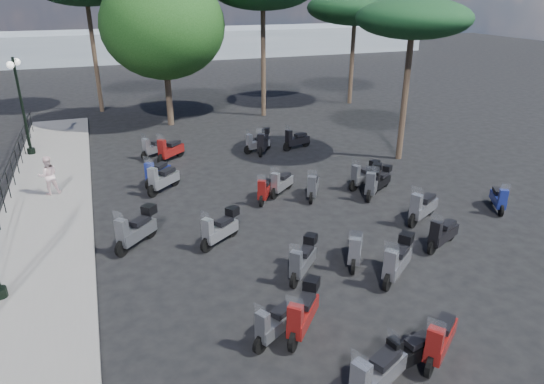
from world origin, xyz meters
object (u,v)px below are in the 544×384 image
object	(u,v)px
scooter_9	(265,190)
scooter_25	(499,199)
scooter_20	(422,208)
scooter_21	(364,176)
broadleaf_tree	(163,26)
scooter_5	(154,148)
scooter_24	(442,234)
scooter_8	(303,260)
scooter_14	(355,249)
scooter_19	(397,261)
scooter_4	(163,180)
lamp_post_2	(21,100)
scooter_6	(376,376)
scooter_26	(373,182)
scooter_28	(296,140)
pedestrian_far	(48,175)
scooter_2	(220,229)
scooter_15	(281,183)
scooter_3	(136,230)
pine_3	(413,19)
scooter_17	(257,144)
scooter_12	(408,354)
pine_1	(355,8)
scooter_11	(170,150)
scooter_7	(303,313)
scooter_22	(263,142)
scooter_10	(157,173)
scooter_16	(313,186)
scooter_1	(276,324)
scooter_13	(440,340)

from	to	relation	value
scooter_9	scooter_25	xyz separation A→B (m)	(7.53, -3.61, -0.01)
scooter_20	scooter_9	bearing A→B (deg)	23.68
scooter_21	broadleaf_tree	distance (m)	14.40
scooter_5	scooter_24	xyz separation A→B (m)	(7.06, -11.74, 0.03)
scooter_8	scooter_14	size ratio (longest dim) A/B	0.89
scooter_19	scooter_4	bearing A→B (deg)	-6.71
lamp_post_2	scooter_6	xyz separation A→B (m)	(7.50, -18.21, -2.15)
scooter_5	scooter_6	size ratio (longest dim) A/B	0.80
scooter_26	scooter_28	size ratio (longest dim) A/B	0.89
pedestrian_far	scooter_6	world-z (taller)	pedestrian_far
scooter_2	scooter_28	xyz separation A→B (m)	(5.89, 8.05, -0.05)
scooter_21	scooter_15	bearing A→B (deg)	61.62
scooter_3	scooter_24	xyz separation A→B (m)	(8.67, -3.27, -0.09)
lamp_post_2	scooter_5	bearing A→B (deg)	-12.48
scooter_9	pine_3	distance (m)	9.70
lamp_post_2	scooter_19	distance (m)	18.09
scooter_17	scooter_6	bearing A→B (deg)	153.97
scooter_6	broadleaf_tree	bearing A→B (deg)	-24.22
scooter_20	scooter_24	world-z (taller)	scooter_20
scooter_15	scooter_19	world-z (taller)	scooter_19
scooter_5	scooter_12	bearing A→B (deg)	158.77
pine_1	scooter_5	bearing A→B (deg)	-153.12
pedestrian_far	scooter_19	size ratio (longest dim) A/B	0.98
scooter_2	scooter_4	size ratio (longest dim) A/B	1.02
scooter_5	scooter_8	size ratio (longest dim) A/B	1.06
scooter_11	scooter_7	bearing A→B (deg)	142.18
scooter_6	scooter_19	world-z (taller)	scooter_6
scooter_4	scooter_22	xyz separation A→B (m)	(5.23, 3.25, 0.02)
scooter_11	scooter_26	xyz separation A→B (m)	(6.59, -6.68, 0.03)
scooter_8	scooter_19	size ratio (longest dim) A/B	0.86
scooter_10	scooter_16	xyz separation A→B (m)	(5.31, -3.37, -0.02)
scooter_2	scooter_21	world-z (taller)	scooter_2
scooter_10	scooter_26	bearing A→B (deg)	-167.17
scooter_4	scooter_15	size ratio (longest dim) A/B	1.12
scooter_17	scooter_28	size ratio (longest dim) A/B	0.93
scooter_15	scooter_25	world-z (taller)	scooter_15
pine_1	scooter_21	bearing A→B (deg)	-116.33
scooter_5	scooter_11	xyz separation A→B (m)	(0.62, -0.82, 0.06)
scooter_7	scooter_19	bearing A→B (deg)	-118.96
scooter_12	scooter_25	distance (m)	9.46
scooter_22	scooter_11	bearing A→B (deg)	26.02
scooter_10	scooter_17	bearing A→B (deg)	-112.37
scooter_7	scooter_3	bearing A→B (deg)	-19.08
scooter_3	scooter_16	xyz separation A→B (m)	(6.59, 1.56, -0.09)
lamp_post_2	scooter_2	xyz separation A→B (m)	(6.24, -11.24, -2.16)
scooter_7	scooter_1	bearing A→B (deg)	44.87
scooter_1	scooter_8	world-z (taller)	scooter_8
scooter_6	scooter_25	xyz separation A→B (m)	(8.63, 6.00, -0.09)
scooter_2	pine_1	world-z (taller)	pine_1
scooter_13	scooter_24	xyz separation A→B (m)	(3.17, 3.96, -0.02)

